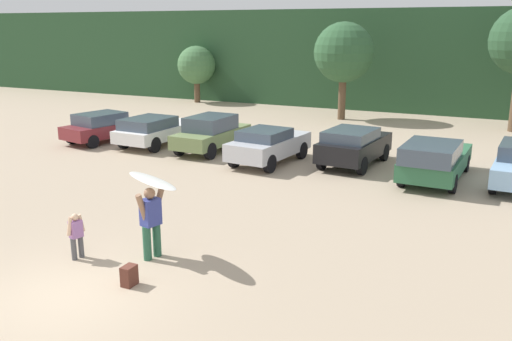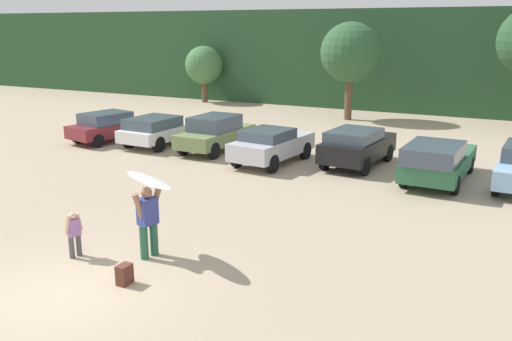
{
  "view_description": "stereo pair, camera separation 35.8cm",
  "coord_description": "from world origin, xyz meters",
  "px_view_note": "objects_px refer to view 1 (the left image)",
  "views": [
    {
      "loc": [
        8.02,
        -7.59,
        5.43
      ],
      "look_at": [
        1.06,
        6.82,
        1.19
      ],
      "focal_mm": 38.3,
      "sensor_mm": 36.0,
      "label": 1
    },
    {
      "loc": [
        8.34,
        -7.43,
        5.43
      ],
      "look_at": [
        1.06,
        6.82,
        1.19
      ],
      "focal_mm": 38.3,
      "sensor_mm": 36.0,
      "label": 2
    }
  ],
  "objects_px": {
    "parked_car_black": "(354,145)",
    "person_child": "(76,233)",
    "parked_car_white": "(156,129)",
    "parked_car_forest_green": "(434,159)",
    "parked_car_silver": "(268,144)",
    "parked_car_olive_green": "(211,133)",
    "surfboard_white": "(152,181)",
    "person_adult": "(151,219)",
    "parked_car_maroon": "(103,126)",
    "backpack_dropped": "(129,276)"
  },
  "relations": [
    {
      "from": "parked_car_olive_green",
      "to": "backpack_dropped",
      "type": "distance_m",
      "value": 13.18
    },
    {
      "from": "parked_car_white",
      "to": "parked_car_forest_green",
      "type": "relative_size",
      "value": 0.94
    },
    {
      "from": "parked_car_forest_green",
      "to": "person_adult",
      "type": "relative_size",
      "value": 2.81
    },
    {
      "from": "parked_car_black",
      "to": "surfboard_white",
      "type": "xyz_separation_m",
      "value": [
        -1.81,
        -10.89,
        1.1
      ]
    },
    {
      "from": "parked_car_silver",
      "to": "parked_car_forest_green",
      "type": "distance_m",
      "value": 6.49
    },
    {
      "from": "person_adult",
      "to": "parked_car_black",
      "type": "bearing_deg",
      "value": -85.81
    },
    {
      "from": "person_adult",
      "to": "backpack_dropped",
      "type": "bearing_deg",
      "value": 120.3
    },
    {
      "from": "parked_car_olive_green",
      "to": "parked_car_black",
      "type": "distance_m",
      "value": 6.45
    },
    {
      "from": "parked_car_black",
      "to": "person_child",
      "type": "relative_size",
      "value": 3.63
    },
    {
      "from": "surfboard_white",
      "to": "parked_car_maroon",
      "type": "bearing_deg",
      "value": -18.17
    },
    {
      "from": "person_child",
      "to": "surfboard_white",
      "type": "relative_size",
      "value": 0.54
    },
    {
      "from": "parked_car_white",
      "to": "backpack_dropped",
      "type": "relative_size",
      "value": 10.33
    },
    {
      "from": "parked_car_black",
      "to": "parked_car_maroon",
      "type": "bearing_deg",
      "value": 98.49
    },
    {
      "from": "parked_car_white",
      "to": "surfboard_white",
      "type": "distance_m",
      "value": 13.11
    },
    {
      "from": "parked_car_maroon",
      "to": "parked_car_white",
      "type": "height_order",
      "value": "parked_car_maroon"
    },
    {
      "from": "parked_car_olive_green",
      "to": "person_adult",
      "type": "xyz_separation_m",
      "value": [
        4.61,
        -10.75,
        0.16
      ]
    },
    {
      "from": "parked_car_maroon",
      "to": "backpack_dropped",
      "type": "relative_size",
      "value": 9.33
    },
    {
      "from": "parked_car_maroon",
      "to": "parked_car_white",
      "type": "distance_m",
      "value": 2.83
    },
    {
      "from": "parked_car_silver",
      "to": "parked_car_black",
      "type": "height_order",
      "value": "parked_car_black"
    },
    {
      "from": "parked_car_white",
      "to": "person_child",
      "type": "xyz_separation_m",
      "value": [
        5.96,
        -11.52,
        -0.11
      ]
    },
    {
      "from": "parked_car_maroon",
      "to": "parked_car_silver",
      "type": "relative_size",
      "value": 0.98
    },
    {
      "from": "parked_car_forest_green",
      "to": "surfboard_white",
      "type": "height_order",
      "value": "surfboard_white"
    },
    {
      "from": "parked_car_forest_green",
      "to": "person_adult",
      "type": "bearing_deg",
      "value": 154.96
    },
    {
      "from": "parked_car_black",
      "to": "person_child",
      "type": "xyz_separation_m",
      "value": [
        -3.43,
        -11.79,
        -0.18
      ]
    },
    {
      "from": "parked_car_black",
      "to": "parked_car_forest_green",
      "type": "relative_size",
      "value": 0.84
    },
    {
      "from": "parked_car_forest_green",
      "to": "parked_car_olive_green",
      "type": "bearing_deg",
      "value": 87.4
    },
    {
      "from": "parked_car_forest_green",
      "to": "backpack_dropped",
      "type": "relative_size",
      "value": 11.01
    },
    {
      "from": "parked_car_white",
      "to": "parked_car_maroon",
      "type": "bearing_deg",
      "value": 101.9
    },
    {
      "from": "parked_car_forest_green",
      "to": "person_child",
      "type": "height_order",
      "value": "parked_car_forest_green"
    },
    {
      "from": "parked_car_white",
      "to": "parked_car_black",
      "type": "height_order",
      "value": "parked_car_black"
    },
    {
      "from": "parked_car_white",
      "to": "parked_car_olive_green",
      "type": "relative_size",
      "value": 1.09
    },
    {
      "from": "parked_car_olive_green",
      "to": "backpack_dropped",
      "type": "relative_size",
      "value": 9.48
    },
    {
      "from": "parked_car_silver",
      "to": "backpack_dropped",
      "type": "bearing_deg",
      "value": -165.25
    },
    {
      "from": "parked_car_maroon",
      "to": "parked_car_forest_green",
      "type": "distance_m",
      "value": 15.45
    },
    {
      "from": "person_adult",
      "to": "backpack_dropped",
      "type": "xyz_separation_m",
      "value": [
        0.42,
        -1.41,
        -0.77
      ]
    },
    {
      "from": "parked_car_maroon",
      "to": "parked_car_black",
      "type": "height_order",
      "value": "parked_car_black"
    },
    {
      "from": "parked_car_white",
      "to": "parked_car_forest_green",
      "type": "xyz_separation_m",
      "value": [
        12.65,
        -0.74,
        0.06
      ]
    },
    {
      "from": "parked_car_forest_green",
      "to": "parked_car_black",
      "type": "bearing_deg",
      "value": 74.91
    },
    {
      "from": "person_adult",
      "to": "parked_car_olive_green",
      "type": "bearing_deg",
      "value": -53.12
    },
    {
      "from": "parked_car_silver",
      "to": "parked_car_black",
      "type": "distance_m",
      "value": 3.43
    },
    {
      "from": "parked_car_white",
      "to": "parked_car_forest_green",
      "type": "bearing_deg",
      "value": -90.86
    },
    {
      "from": "parked_car_white",
      "to": "parked_car_olive_green",
      "type": "height_order",
      "value": "parked_car_olive_green"
    },
    {
      "from": "parked_car_black",
      "to": "person_adult",
      "type": "relative_size",
      "value": 2.35
    },
    {
      "from": "parked_car_maroon",
      "to": "person_child",
      "type": "bearing_deg",
      "value": -129.91
    },
    {
      "from": "parked_car_olive_green",
      "to": "surfboard_white",
      "type": "distance_m",
      "value": 11.68
    },
    {
      "from": "parked_car_black",
      "to": "surfboard_white",
      "type": "relative_size",
      "value": 1.96
    },
    {
      "from": "parked_car_olive_green",
      "to": "parked_car_silver",
      "type": "distance_m",
      "value": 3.35
    },
    {
      "from": "parked_car_forest_green",
      "to": "person_child",
      "type": "bearing_deg",
      "value": 150.19
    },
    {
      "from": "parked_car_olive_green",
      "to": "person_child",
      "type": "height_order",
      "value": "parked_car_olive_green"
    },
    {
      "from": "parked_car_silver",
      "to": "parked_car_black",
      "type": "xyz_separation_m",
      "value": [
        3.23,
        1.15,
        0.05
      ]
    }
  ]
}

